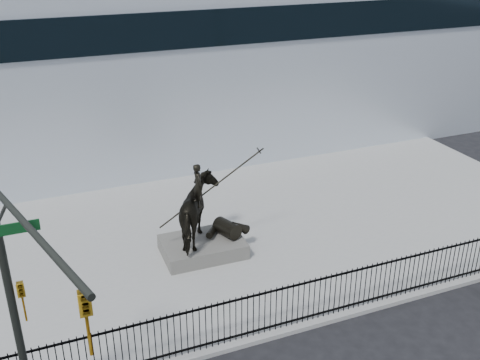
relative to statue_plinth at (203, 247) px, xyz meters
name	(u,v)px	position (x,y,z in m)	size (l,w,h in m)	color
ground	(301,359)	(0.82, -6.10, -0.42)	(120.00, 120.00, 0.00)	black
plaza	(215,239)	(0.82, 0.90, -0.35)	(30.00, 12.00, 0.15)	#9A9A98
building	(133,57)	(0.82, 13.90, 4.08)	(44.00, 14.00, 9.00)	silver
picket_fence	(282,307)	(0.82, -4.85, 0.48)	(22.10, 0.10, 1.50)	black
statue_plinth	(203,247)	(0.00, 0.00, 0.00)	(2.90, 2.00, 0.54)	#63615B
equestrian_statue	(203,212)	(0.06, 0.00, 1.41)	(3.72, 2.34, 3.15)	black
traffic_signal_left	(24,312)	(-5.93, -6.72, 3.61)	(1.52, 4.84, 7.00)	black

